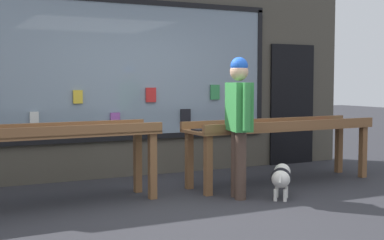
{
  "coord_description": "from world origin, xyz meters",
  "views": [
    {
      "loc": [
        -2.79,
        -5.4,
        1.46
      ],
      "look_at": [
        0.19,
        0.67,
        0.97
      ],
      "focal_mm": 50.0,
      "sensor_mm": 36.0,
      "label": 1
    }
  ],
  "objects": [
    {
      "name": "ground_plane",
      "position": [
        0.0,
        0.0,
        0.0
      ],
      "size": [
        40.0,
        40.0,
        0.0
      ],
      "primitive_type": "plane",
      "color": "#2D2D33"
    },
    {
      "name": "shopfront_facade",
      "position": [
        0.02,
        2.39,
        1.64
      ],
      "size": [
        7.83,
        0.29,
        3.29
      ],
      "color": "#4C473D",
      "rests_on": "ground_plane"
    },
    {
      "name": "display_table_left",
      "position": [
        -1.71,
        0.87,
        0.78
      ],
      "size": [
        2.95,
        0.76,
        0.96
      ],
      "color": "brown",
      "rests_on": "ground_plane"
    },
    {
      "name": "display_table_right",
      "position": [
        1.72,
        0.87,
        0.74
      ],
      "size": [
        2.95,
        0.79,
        0.91
      ],
      "color": "brown",
      "rests_on": "ground_plane"
    },
    {
      "name": "person_browsing",
      "position": [
        0.64,
        0.26,
        1.04
      ],
      "size": [
        0.32,
        0.67,
        1.75
      ],
      "rotation": [
        0.0,
        0.0,
        1.34
      ],
      "color": "#4C382D",
      "rests_on": "ground_plane"
    },
    {
      "name": "small_dog",
      "position": [
        1.1,
        -0.01,
        0.27
      ],
      "size": [
        0.45,
        0.49,
        0.42
      ],
      "rotation": [
        0.0,
        0.0,
        0.88
      ],
      "color": "white",
      "rests_on": "ground_plane"
    }
  ]
}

